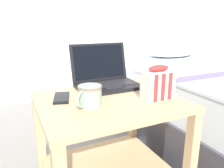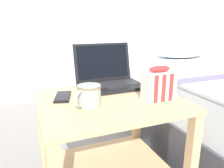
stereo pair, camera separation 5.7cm
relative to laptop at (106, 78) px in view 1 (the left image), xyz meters
The scene contains 5 objects.
bedside_table 0.31m from the laptop, 110.99° to the right, with size 0.64×0.56×0.52m.
laptop is the anchor object (origin of this frame).
mug_front_left 0.31m from the laptop, 126.22° to the right, with size 0.13×0.10×0.09m.
snack_bag 0.32m from the laptop, 66.96° to the right, with size 0.14×0.08×0.16m.
cell_phone 0.29m from the laptop, 158.81° to the right, with size 0.11×0.17×0.01m.
Camera 1 is at (-0.40, -0.87, 0.85)m, focal length 35.00 mm.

